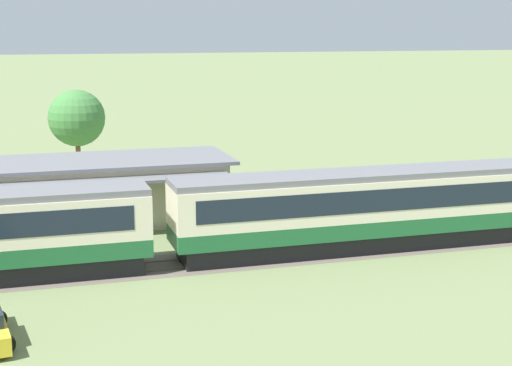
{
  "coord_description": "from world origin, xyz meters",
  "views": [
    {
      "loc": [
        -44.5,
        -34.93,
        10.93
      ],
      "look_at": [
        -33.19,
        2.59,
        3.12
      ],
      "focal_mm": 55.0,
      "sensor_mm": 36.0,
      "label": 1
    }
  ],
  "objects": [
    {
      "name": "passenger_train",
      "position": [
        -27.61,
        -0.11,
        2.19
      ],
      "size": [
        106.83,
        3.02,
        3.95
      ],
      "color": "#1E6033",
      "rests_on": "ground_plane"
    },
    {
      "name": "railway_track",
      "position": [
        -27.35,
        -0.11,
        0.01
      ],
      "size": [
        169.12,
        3.6,
        0.04
      ],
      "color": "#665B51",
      "rests_on": "ground_plane"
    },
    {
      "name": "station_building",
      "position": [
        -39.95,
        9.26,
        1.84
      ],
      "size": [
        13.87,
        7.58,
        3.63
      ],
      "color": "beige",
      "rests_on": "ground_plane"
    },
    {
      "name": "yard_tree_0",
      "position": [
        -40.6,
        23.31,
        4.41
      ],
      "size": [
        4.14,
        4.14,
        6.5
      ],
      "color": "brown",
      "rests_on": "ground_plane"
    }
  ]
}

